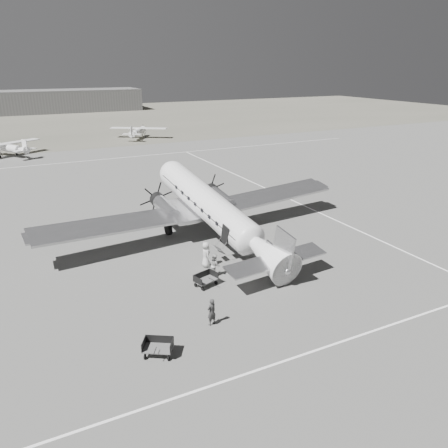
{
  "coord_description": "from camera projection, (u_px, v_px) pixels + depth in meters",
  "views": [
    {
      "loc": [
        -14.93,
        -28.9,
        13.95
      ],
      "look_at": [
        -0.69,
        -0.14,
        2.2
      ],
      "focal_mm": 35.0,
      "sensor_mm": 36.0,
      "label": 1
    }
  ],
  "objects": [
    {
      "name": "baggage_cart_far",
      "position": [
        158.0,
        348.0,
        22.11
      ],
      "size": [
        1.92,
        1.76,
        0.89
      ],
      "primitive_type": null,
      "rotation": [
        0.0,
        0.0,
        -0.54
      ],
      "color": "#575757",
      "rests_on": "ground"
    },
    {
      "name": "dc3_airliner",
      "position": [
        213.0,
        211.0,
        35.68
      ],
      "size": [
        30.17,
        22.38,
        5.4
      ],
      "primitive_type": null,
      "rotation": [
        0.0,
        0.0,
        0.1
      ],
      "color": "#BABABD",
      "rests_on": "ground"
    },
    {
      "name": "hangar_main",
      "position": [
        71.0,
        100.0,
        137.26
      ],
      "size": [
        42.0,
        14.0,
        6.6
      ],
      "color": "#606060",
      "rests_on": "ground"
    },
    {
      "name": "taxi_line_horizon",
      "position": [
        115.0,
        158.0,
        68.99
      ],
      "size": [
        90.0,
        0.15,
        0.01
      ],
      "primitive_type": "cube",
      "color": "white",
      "rests_on": "ground"
    },
    {
      "name": "passenger",
      "position": [
        206.0,
        255.0,
        31.71
      ],
      "size": [
        0.65,
        0.96,
        1.92
      ],
      "primitive_type": "imported",
      "rotation": [
        0.0,
        0.0,
        1.52
      ],
      "color": "beige",
      "rests_on": "ground"
    },
    {
      "name": "ground",
      "position": [
        231.0,
        248.0,
        35.34
      ],
      "size": [
        260.0,
        260.0,
        0.0
      ],
      "primitive_type": "plane",
      "color": "slate",
      "rests_on": "ground"
    },
    {
      "name": "taxi_line_near",
      "position": [
        349.0,
        339.0,
        23.56
      ],
      "size": [
        60.0,
        0.15,
        0.01
      ],
      "primitive_type": "cube",
      "color": "white",
      "rests_on": "ground"
    },
    {
      "name": "taxi_line_right",
      "position": [
        346.0,
        225.0,
        40.34
      ],
      "size": [
        0.15,
        80.0,
        0.01
      ],
      "primitive_type": "cube",
      "color": "white",
      "rests_on": "ground"
    },
    {
      "name": "light_plane_left",
      "position": [
        8.0,
        149.0,
        69.8
      ],
      "size": [
        15.02,
        14.32,
        2.44
      ],
      "primitive_type": null,
      "rotation": [
        0.0,
        0.0,
        0.56
      ],
      "color": "white",
      "rests_on": "ground"
    },
    {
      "name": "ground_crew",
      "position": [
        212.0,
        312.0,
        24.63
      ],
      "size": [
        0.68,
        0.54,
        1.63
      ],
      "primitive_type": "imported",
      "rotation": [
        0.0,
        0.0,
        3.42
      ],
      "color": "#2E2E2E",
      "rests_on": "ground"
    },
    {
      "name": "grass_infield",
      "position": [
        67.0,
        121.0,
        115.27
      ],
      "size": [
        260.0,
        90.0,
        0.01
      ],
      "primitive_type": "cube",
      "color": "#666356",
      "rests_on": "ground"
    },
    {
      "name": "light_plane_right",
      "position": [
        138.0,
        132.0,
        87.13
      ],
      "size": [
        14.63,
        13.94,
        2.38
      ],
      "primitive_type": null,
      "rotation": [
        0.0,
        0.0,
        -0.56
      ],
      "color": "white",
      "rests_on": "ground"
    },
    {
      "name": "ramp_agent",
      "position": [
        215.0,
        265.0,
        30.37
      ],
      "size": [
        0.67,
        0.83,
        1.63
      ],
      "primitive_type": "imported",
      "rotation": [
        0.0,
        0.0,
        1.5
      ],
      "color": "#B1B1AF",
      "rests_on": "ground"
    },
    {
      "name": "baggage_cart_near",
      "position": [
        206.0,
        280.0,
        29.1
      ],
      "size": [
        1.83,
        1.53,
        0.89
      ],
      "primitive_type": null,
      "rotation": [
        0.0,
        0.0,
        0.3
      ],
      "color": "#575757",
      "rests_on": "ground"
    }
  ]
}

